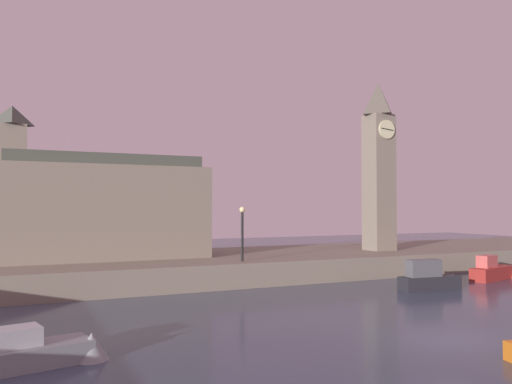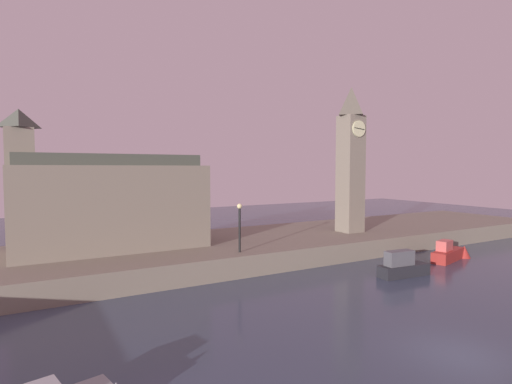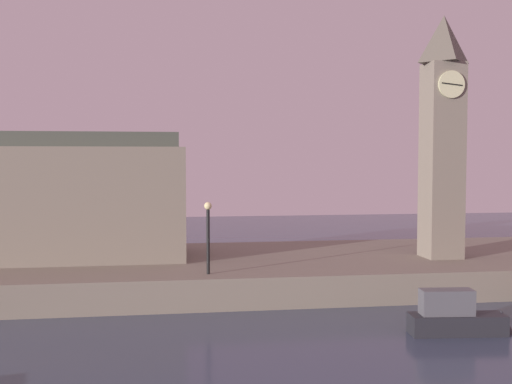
# 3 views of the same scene
# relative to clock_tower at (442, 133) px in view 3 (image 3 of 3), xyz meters

# --- Properties ---
(far_embankment) EXTENTS (70.00, 12.00, 1.50)m
(far_embankment) POSITION_rel_clock_tower_xyz_m (-11.15, 1.60, -7.54)
(far_embankment) COLOR slate
(far_embankment) RESTS_ON ground
(clock_tower) EXTENTS (2.09, 2.14, 13.14)m
(clock_tower) POSITION_rel_clock_tower_xyz_m (0.00, 0.00, 0.00)
(clock_tower) COLOR slate
(clock_tower) RESTS_ON far_embankment
(parliament_hall) EXTENTS (13.08, 5.60, 9.66)m
(parliament_hall) POSITION_rel_clock_tower_xyz_m (-20.71, 2.65, -3.44)
(parliament_hall) COLOR slate
(parliament_hall) RESTS_ON far_embankment
(streetlamp) EXTENTS (0.36, 0.36, 3.39)m
(streetlamp) POSITION_rel_clock_tower_xyz_m (-12.97, -3.09, -4.64)
(streetlamp) COLOR black
(streetlamp) RESTS_ON far_embankment
(boat_barge_dark) EXTENTS (4.32, 1.44, 1.82)m
(boat_barge_dark) POSITION_rel_clock_tower_xyz_m (-3.42, -9.22, -7.64)
(boat_barge_dark) COLOR #232328
(boat_barge_dark) RESTS_ON ground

